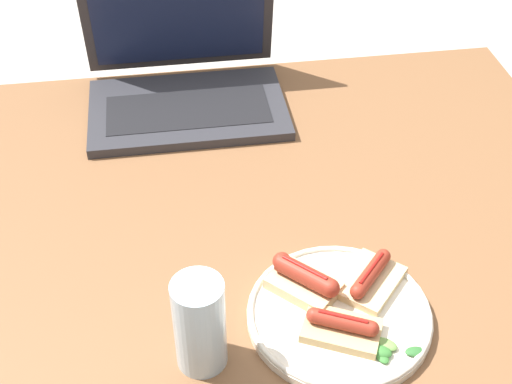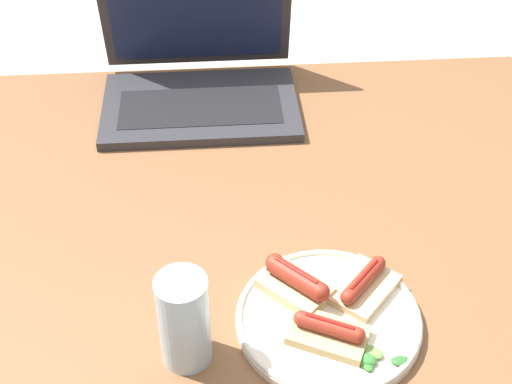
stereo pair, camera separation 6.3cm
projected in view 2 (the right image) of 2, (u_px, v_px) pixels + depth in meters
name	position (u px, v px, depth m)	size (l,w,h in m)	color
desk	(264.00, 234.00, 1.19)	(1.13, 0.89, 0.71)	brown
laptop	(199.00, 80.00, 1.36)	(0.37, 0.28, 0.24)	#2D2D33
plate	(329.00, 319.00, 0.96)	(0.25, 0.25, 0.02)	silver
sausage_toast_left	(329.00, 332.00, 0.92)	(0.12, 0.10, 0.04)	tan
sausage_toast_middle	(363.00, 285.00, 0.99)	(0.12, 0.12, 0.04)	#D6B784
sausage_toast_right	(295.00, 283.00, 0.98)	(0.11, 0.11, 0.05)	#D6B784
salad_pile	(372.00, 357.00, 0.90)	(0.08, 0.05, 0.01)	#387A33
drinking_glass	(184.00, 320.00, 0.88)	(0.07, 0.07, 0.14)	silver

